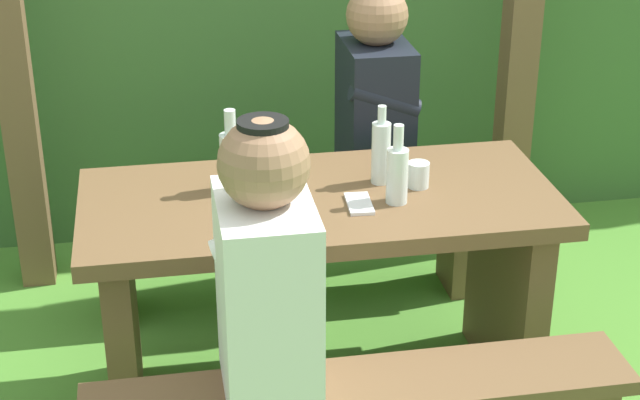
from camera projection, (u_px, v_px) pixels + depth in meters
ground_plane at (320, 393)px, 3.28m from camera, size 12.00×12.00×0.00m
picnic_table at (320, 262)px, 3.07m from camera, size 1.40×0.64×0.70m
bench_far at (291, 222)px, 3.67m from camera, size 1.40×0.24×0.46m
person_white_shirt at (266, 274)px, 2.38m from camera, size 0.25×0.35×0.72m
person_black_coat at (375, 96)px, 3.52m from camera, size 0.25×0.35×0.72m
drinking_glass at (418, 175)px, 3.02m from camera, size 0.06×0.06×0.08m
bottle_left at (231, 159)px, 2.97m from camera, size 0.07×0.07×0.25m
bottle_right at (397, 173)px, 2.90m from camera, size 0.06×0.06×0.24m
bottle_center at (381, 151)px, 3.02m from camera, size 0.06×0.06×0.24m
cell_phone at (359, 204)px, 2.92m from camera, size 0.08×0.14×0.01m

